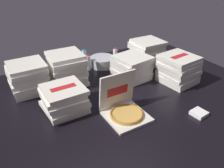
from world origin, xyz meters
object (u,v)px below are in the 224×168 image
ice_bucket (102,62)px  pizza_stack_left_far (28,78)px  water_bottle_1 (115,56)px  water_bottle_2 (84,57)px  napkin_pile (199,113)px  open_pizza_box (124,108)px  pizza_stack_center_far (132,67)px  pizza_stack_left_near (178,69)px  water_bottle_0 (88,63)px  pizza_stack_left_mid (64,99)px  pizza_stack_right_mid (147,52)px  pizza_stack_right_near (67,69)px

ice_bucket → pizza_stack_left_far: bearing=-170.4°
water_bottle_1 → water_bottle_2: size_ratio=1.00×
napkin_pile → open_pizza_box: bearing=148.9°
ice_bucket → napkin_pile: bearing=-79.9°
open_pizza_box → water_bottle_1: open_pizza_box is taller
pizza_stack_center_far → pizza_stack_left_far: bearing=164.2°
pizza_stack_left_near → water_bottle_1: bearing=110.8°
pizza_stack_left_near → water_bottle_0: bearing=132.1°
water_bottle_2 → napkin_pile: (0.42, -1.60, -0.08)m
open_pizza_box → water_bottle_1: bearing=62.2°
pizza_stack_left_mid → pizza_stack_right_mid: 1.43m
water_bottle_2 → napkin_pile: size_ratio=1.58×
pizza_stack_right_mid → water_bottle_2: 0.85m
open_pizza_box → napkin_pile: 0.70m
pizza_stack_left_near → pizza_stack_left_far: 1.67m
pizza_stack_center_far → water_bottle_0: size_ratio=2.11×
pizza_stack_left_near → water_bottle_1: 0.92m
pizza_stack_right_mid → water_bottle_1: 0.43m
pizza_stack_left_far → water_bottle_1: size_ratio=1.94×
pizza_stack_left_far → pizza_stack_right_mid: size_ratio=0.99×
pizza_stack_center_far → water_bottle_2: 0.74m
pizza_stack_left_near → pizza_stack_left_far: (-1.53, 0.67, -0.00)m
pizza_stack_left_mid → water_bottle_0: size_ratio=1.99×
pizza_stack_right_near → ice_bucket: pizza_stack_right_near is taller
pizza_stack_left_mid → pizza_stack_left_far: 0.58m
ice_bucket → napkin_pile: (0.25, -1.41, -0.04)m
pizza_stack_center_far → water_bottle_2: bearing=114.4°
pizza_stack_center_far → pizza_stack_left_far: size_ratio=1.09×
pizza_stack_center_far → pizza_stack_right_near: 0.76m
pizza_stack_left_near → pizza_stack_left_far: bearing=156.3°
water_bottle_0 → pizza_stack_right_mid: bearing=-16.3°
ice_bucket → water_bottle_2: water_bottle_2 is taller
pizza_stack_left_near → water_bottle_1: (-0.32, 0.86, -0.07)m
open_pizza_box → water_bottle_2: bearing=81.9°
pizza_stack_right_near → pizza_stack_left_far: 0.42m
pizza_stack_right_near → pizza_stack_left_mid: (-0.21, -0.48, -0.06)m
pizza_stack_left_near → water_bottle_1: pizza_stack_left_near is taller
pizza_stack_left_mid → pizza_stack_left_near: bearing=-5.7°
pizza_stack_right_near → napkin_pile: size_ratio=3.17×
water_bottle_2 → pizza_stack_center_far: bearing=-65.6°
pizza_stack_right_mid → pizza_stack_center_far: bearing=-149.5°
pizza_stack_center_far → pizza_stack_right_near: size_ratio=1.06×
pizza_stack_center_far → pizza_stack_right_near: pizza_stack_right_near is taller
open_pizza_box → pizza_stack_right_near: size_ratio=0.95×
pizza_stack_center_far → pizza_stack_left_mid: pizza_stack_center_far is taller
pizza_stack_right_near → pizza_stack_left_near: pizza_stack_right_near is taller
open_pizza_box → pizza_stack_right_mid: (0.91, 0.82, 0.09)m
pizza_stack_left_far → water_bottle_1: (1.20, 0.18, -0.07)m
pizza_stack_left_mid → water_bottle_2: size_ratio=1.99×
pizza_stack_right_mid → water_bottle_2: (-0.73, 0.42, -0.07)m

